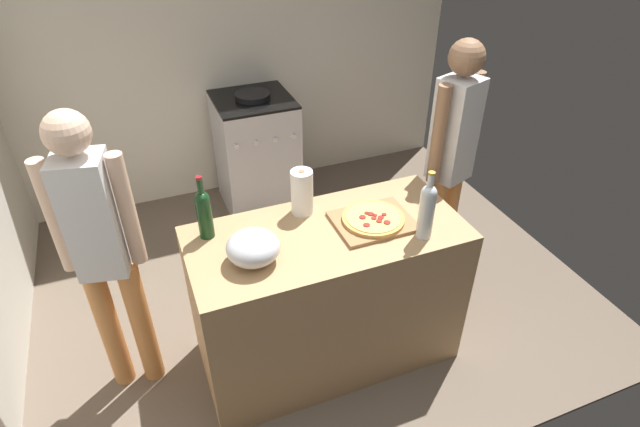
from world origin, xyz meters
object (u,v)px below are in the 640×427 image
wine_bottle_amber (204,212)px  stove (257,152)px  person_in_stripes (102,247)px  person_in_red (451,157)px  mixing_bowl (253,248)px  pizza (373,218)px  paper_towel_roll (302,192)px  wine_bottle_green (427,209)px

wine_bottle_amber → stove: 1.76m
stove → person_in_stripes: 1.95m
person_in_stripes → person_in_red: 2.00m
mixing_bowl → wine_bottle_amber: wine_bottle_amber is taller
person_in_stripes → person_in_red: (2.00, 0.11, 0.02)m
mixing_bowl → pizza: bearing=5.7°
person_in_stripes → mixing_bowl: bearing=-24.8°
pizza → person_in_red: person_in_red is taller
paper_towel_roll → mixing_bowl: bearing=-139.7°
pizza → wine_bottle_green: (0.18, -0.19, 0.13)m
paper_towel_roll → person_in_red: (0.99, 0.12, -0.05)m
wine_bottle_amber → person_in_stripes: 0.50m
wine_bottle_amber → person_in_stripes: bearing=176.7°
pizza → paper_towel_roll: (-0.30, 0.23, 0.09)m
stove → mixing_bowl: bearing=-105.4°
mixing_bowl → stove: size_ratio=0.26×
paper_towel_roll → wine_bottle_green: bearing=-41.0°
paper_towel_roll → person_in_red: size_ratio=0.15×
wine_bottle_green → person_in_red: (0.50, 0.54, -0.09)m
pizza → stove: 1.80m
mixing_bowl → stove: bearing=74.6°
paper_towel_roll → person_in_stripes: bearing=179.6°
wine_bottle_amber → person_in_red: person_in_red is taller
paper_towel_roll → wine_bottle_green: (0.49, -0.42, 0.04)m
pizza → person_in_red: size_ratio=0.19×
wine_bottle_amber → person_in_stripes: size_ratio=0.21×
stove → person_in_red: (0.85, -1.39, 0.49)m
mixing_bowl → person_in_red: size_ratio=0.15×
wine_bottle_amber → person_in_stripes: (-0.49, 0.03, -0.09)m
person_in_red → pizza: bearing=-153.3°
wine_bottle_amber → paper_towel_roll: bearing=2.4°
pizza → wine_bottle_amber: (-0.82, 0.21, 0.11)m
pizza → wine_bottle_amber: size_ratio=0.94×
wine_bottle_amber → stove: (0.66, 1.53, -0.56)m
pizza → wine_bottle_green: 0.30m
wine_bottle_amber → person_in_stripes: person_in_stripes is taller
pizza → person_in_red: (0.69, 0.35, 0.04)m
mixing_bowl → person_in_stripes: 0.72m
mixing_bowl → wine_bottle_green: bearing=-8.6°
stove → person_in_stripes: bearing=-127.5°
pizza → stove: stove is taller
stove → person_in_red: 1.70m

